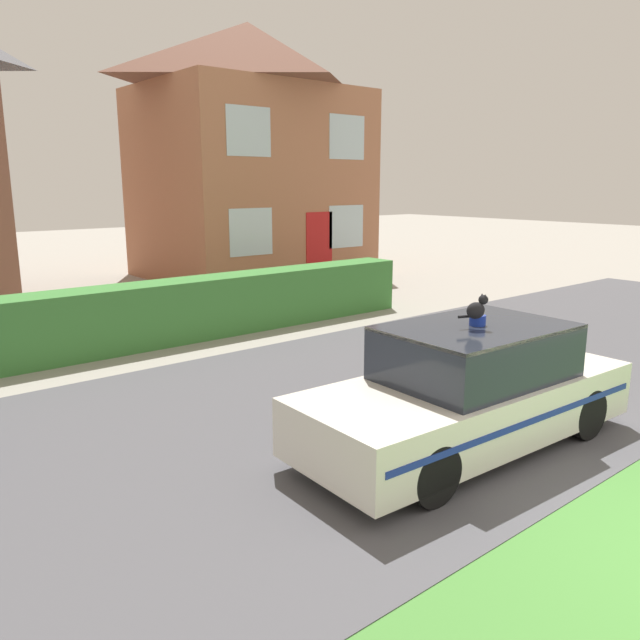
% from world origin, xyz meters
% --- Properties ---
extents(road_strip, '(28.00, 6.60, 0.01)m').
position_xyz_m(road_strip, '(0.00, 4.49, 0.01)').
color(road_strip, '#4C4C51').
rests_on(road_strip, ground).
extents(garden_hedge, '(10.36, 0.83, 1.16)m').
position_xyz_m(garden_hedge, '(0.07, 9.21, 0.58)').
color(garden_hedge, '#3D7F38').
rests_on(garden_hedge, ground).
extents(police_car, '(4.25, 1.77, 1.52)m').
position_xyz_m(police_car, '(0.11, 2.63, 0.67)').
color(police_car, black).
rests_on(police_car, road_strip).
extents(cat, '(0.27, 0.24, 0.27)m').
position_xyz_m(cat, '(0.01, 2.52, 1.64)').
color(cat, black).
rests_on(cat, police_car).
extents(house_right, '(6.73, 5.48, 7.74)m').
position_xyz_m(house_right, '(5.87, 15.72, 3.94)').
color(house_right, '#A86B4C').
rests_on(house_right, ground).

